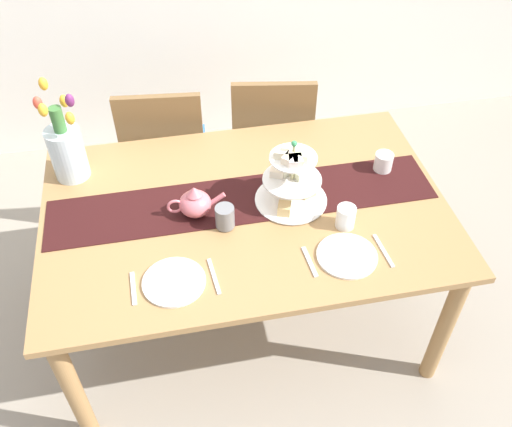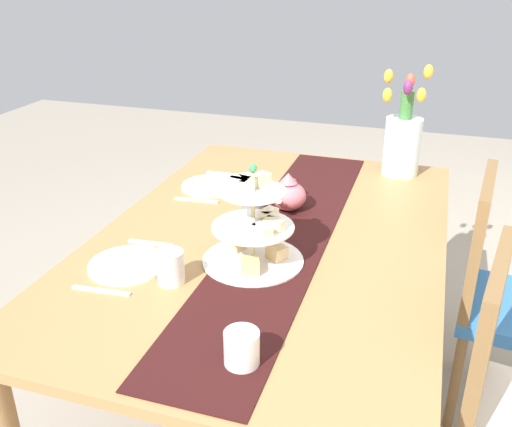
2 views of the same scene
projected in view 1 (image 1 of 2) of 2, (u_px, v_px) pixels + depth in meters
name	position (u px, v px, depth m)	size (l,w,h in m)	color
ground_plane	(247.00, 314.00, 2.82)	(8.00, 8.00, 0.00)	gray
dining_table	(246.00, 223.00, 2.36)	(1.66, 1.09, 0.75)	#A37747
chair_left	(166.00, 150.00, 2.97)	(0.46, 0.46, 0.91)	brown
chair_right	(272.00, 137.00, 3.05)	(0.48, 0.48, 0.91)	brown
table_runner	(244.00, 200.00, 2.32)	(1.61, 0.29, 0.00)	black
tiered_cake_stand	(292.00, 180.00, 2.24)	(0.30, 0.30, 0.30)	beige
teapot	(195.00, 203.00, 2.22)	(0.24, 0.13, 0.14)	#D66B75
tulip_vase	(66.00, 148.00, 2.34)	(0.16, 0.18, 0.44)	silver
cream_jug	(383.00, 162.00, 2.43)	(0.08, 0.08, 0.09)	white
dinner_plate_left	(174.00, 282.00, 2.00)	(0.23, 0.23, 0.01)	white
fork_left	(133.00, 288.00, 1.99)	(0.02, 0.15, 0.01)	silver
knife_left	(214.00, 276.00, 2.03)	(0.01, 0.17, 0.01)	silver
dinner_plate_right	(347.00, 256.00, 2.09)	(0.23, 0.23, 0.01)	white
fork_right	(310.00, 262.00, 2.08)	(0.02, 0.15, 0.01)	silver
knife_right	(384.00, 251.00, 2.12)	(0.01, 0.17, 0.01)	silver
mug_grey	(225.00, 217.00, 2.18)	(0.08, 0.08, 0.10)	slate
mug_white_text	(346.00, 217.00, 2.18)	(0.08, 0.08, 0.10)	white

